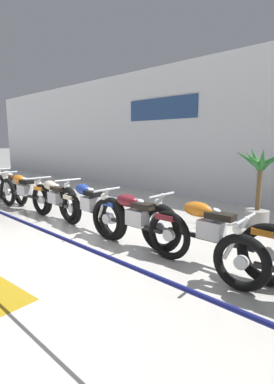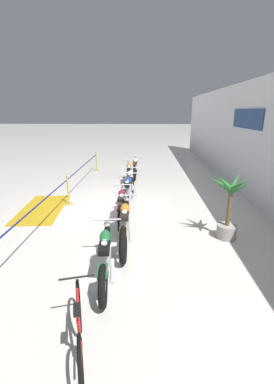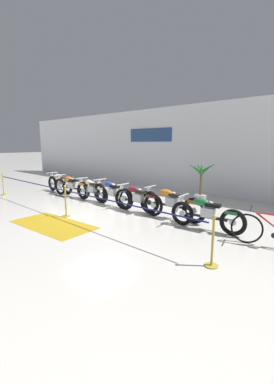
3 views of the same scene
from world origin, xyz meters
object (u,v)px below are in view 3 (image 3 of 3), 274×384
object	(u,v)px
bicycle	(271,231)
potted_palm_left_of_row	(201,182)
motorcycle_orange_1	(71,186)
motorcycle_cream_0	(60,183)
motorcycle_cream_2	(91,190)
motorcycle_orange_5	(170,204)
stanchion_mid_left	(66,206)
motorcycle_green_6	(206,214)
stanchion_far_left	(43,189)
motorcycle_maroon_4	(137,199)
floor_banner	(53,224)
stanchion_mid_right	(212,249)
motorcycle_blue_3	(112,193)

from	to	relation	value
bicycle	potted_palm_left_of_row	size ratio (longest dim) A/B	0.99
motorcycle_orange_1	motorcycle_cream_0	bearing A→B (deg)	170.76
motorcycle_cream_2	bicycle	distance (m)	7.08
motorcycle_orange_5	bicycle	bearing A→B (deg)	-6.34
potted_palm_left_of_row	stanchion_mid_left	bearing A→B (deg)	-116.29
motorcycle_green_6	stanchion_far_left	world-z (taller)	stanchion_far_left
motorcycle_cream_0	motorcycle_maroon_4	xyz separation A→B (m)	(5.36, -0.18, 0.02)
motorcycle_maroon_4	stanchion_mid_left	distance (m)	2.42
motorcycle_cream_0	floor_banner	xyz separation A→B (m)	(4.44, -2.92, -0.46)
motorcycle_green_6	motorcycle_orange_5	bearing A→B (deg)	169.29
stanchion_far_left	stanchion_mid_left	xyz separation A→B (m)	(1.48, -0.00, -0.38)
motorcycle_cream_0	stanchion_mid_right	bearing A→B (deg)	-13.23
bicycle	stanchion_mid_right	bearing A→B (deg)	-106.81
motorcycle_blue_3	motorcycle_maroon_4	world-z (taller)	motorcycle_blue_3
stanchion_mid_right	floor_banner	bearing A→B (deg)	-170.90
bicycle	potted_palm_left_of_row	xyz separation A→B (m)	(-3.42, 2.89, 0.47)
motorcycle_cream_2	potted_palm_left_of_row	distance (m)	4.53
stanchion_far_left	stanchion_mid_right	size ratio (longest dim) A/B	10.00
motorcycle_cream_0	potted_palm_left_of_row	size ratio (longest dim) A/B	1.24
motorcycle_orange_1	floor_banner	distance (m)	4.14
motorcycle_maroon_4	motorcycle_green_6	size ratio (longest dim) A/B	0.99
motorcycle_orange_1	motorcycle_orange_5	xyz separation A→B (m)	(5.30, 0.23, -0.00)
motorcycle_orange_5	bicycle	world-z (taller)	motorcycle_orange_5
motorcycle_blue_3	stanchion_mid_left	world-z (taller)	stanchion_mid_left
motorcycle_orange_5	motorcycle_green_6	bearing A→B (deg)	-10.71
motorcycle_orange_5	stanchion_far_left	size ratio (longest dim) A/B	0.24
motorcycle_orange_5	floor_banner	xyz separation A→B (m)	(-2.20, -2.93, -0.48)
motorcycle_orange_1	bicycle	distance (m)	8.40
bicycle	stanchion_mid_left	world-z (taller)	stanchion_mid_left
bicycle	floor_banner	world-z (taller)	bicycle
motorcycle_blue_3	motorcycle_orange_1	bearing A→B (deg)	-177.46
motorcycle_orange_1	motorcycle_orange_5	distance (m)	5.31
bicycle	stanchion_mid_left	xyz separation A→B (m)	(-5.75, -1.83, -0.04)
bicycle	stanchion_far_left	size ratio (longest dim) A/B	0.16
floor_banner	motorcycle_green_6	bearing A→B (deg)	32.00
motorcycle_blue_3	motorcycle_green_6	bearing A→B (deg)	-2.14
motorcycle_cream_0	bicycle	bearing A→B (deg)	-1.96
potted_palm_left_of_row	stanchion_mid_right	xyz separation A→B (m)	(2.87, -4.71, -0.51)
potted_palm_left_of_row	motorcycle_orange_5	bearing A→B (deg)	-82.63
floor_banner	motorcycle_blue_3	bearing A→B (deg)	95.12
motorcycle_orange_1	motorcycle_blue_3	size ratio (longest dim) A/B	1.01
motorcycle_cream_2	potted_palm_left_of_row	world-z (taller)	potted_palm_left_of_row
motorcycle_cream_2	stanchion_mid_right	xyz separation A→B (m)	(6.52, -2.07, -0.11)
motorcycle_cream_2	floor_banner	world-z (taller)	motorcycle_cream_2
motorcycle_blue_3	stanchion_far_left	xyz separation A→B (m)	(-1.46, -2.06, 0.26)
stanchion_mid_left	motorcycle_green_6	bearing A→B (deg)	25.14
motorcycle_orange_1	bicycle	bearing A→B (deg)	-0.78
motorcycle_green_6	bicycle	size ratio (longest dim) A/B	1.28
motorcycle_cream_0	stanchion_mid_left	world-z (taller)	stanchion_mid_left
motorcycle_green_6	potted_palm_left_of_row	distance (m)	3.32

